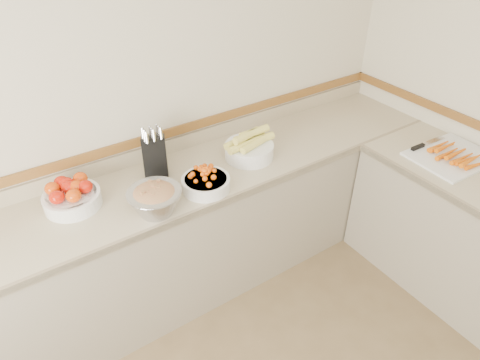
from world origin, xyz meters
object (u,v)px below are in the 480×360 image
knife_block (155,156)px  cutting_board (453,155)px  corn_bowl (249,147)px  cherry_tomato_bowl (206,181)px  tomato_bowl (71,195)px  rhubarb_bowl (155,199)px

knife_block → cutting_board: knife_block is taller
corn_bowl → cutting_board: 1.33m
cherry_tomato_bowl → tomato_bowl: bearing=158.4°
corn_bowl → cutting_board: bearing=-34.3°
cutting_board → rhubarb_bowl: bearing=163.0°
cherry_tomato_bowl → rhubarb_bowl: (-0.33, -0.04, 0.03)m
corn_bowl → rhubarb_bowl: corn_bowl is taller
corn_bowl → cutting_board: size_ratio=0.66×
knife_block → tomato_bowl: bearing=-178.0°
tomato_bowl → cherry_tomato_bowl: 0.75m
cherry_tomato_bowl → rhubarb_bowl: size_ratio=0.96×
knife_block → corn_bowl: knife_block is taller
knife_block → cherry_tomato_bowl: 0.35m
corn_bowl → cherry_tomato_bowl: bearing=-160.1°
tomato_bowl → rhubarb_bowl: 0.48m
knife_block → cutting_board: (1.69, -0.90, -0.12)m
corn_bowl → cutting_board: (1.10, -0.75, -0.05)m
knife_block → corn_bowl: (0.59, -0.15, -0.06)m
tomato_bowl → cutting_board: bearing=-21.7°
rhubarb_bowl → knife_block: bearing=64.8°
tomato_bowl → cutting_board: size_ratio=0.58×
corn_bowl → rhubarb_bowl: size_ratio=1.19×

